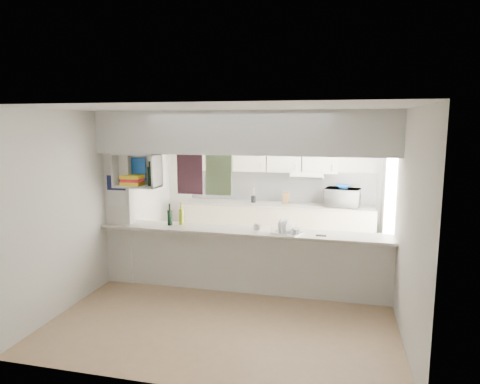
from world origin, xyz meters
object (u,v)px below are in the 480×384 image
(microwave, at_px, (343,197))
(wine_bottles, at_px, (176,216))
(bowl, at_px, (343,187))
(dish_rack, at_px, (287,228))

(microwave, xyz_separation_m, wine_bottles, (-2.44, -2.07, -0.04))
(bowl, distance_m, wine_bottles, 3.19)
(microwave, relative_size, bowl, 2.31)
(bowl, xyz_separation_m, wine_bottles, (-2.43, -2.05, -0.24))
(wine_bottles, bearing_deg, dish_rack, -3.81)
(microwave, xyz_separation_m, dish_rack, (-0.75, -2.18, -0.09))
(dish_rack, bearing_deg, bowl, 89.81)
(microwave, relative_size, wine_bottles, 1.74)
(dish_rack, height_order, wine_bottles, wine_bottles)
(dish_rack, bearing_deg, microwave, 89.81)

